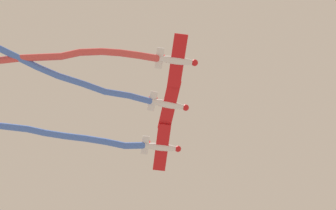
# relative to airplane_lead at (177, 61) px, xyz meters

# --- Properties ---
(airplane_lead) EXTENTS (5.81, 7.10, 1.86)m
(airplane_lead) POSITION_rel_airplane_lead_xyz_m (0.00, 0.00, 0.00)
(airplane_lead) COLOR white
(smoke_trail_lead) EXTENTS (15.90, 13.80, 1.76)m
(smoke_trail_lead) POSITION_rel_airplane_lead_xyz_m (-9.94, 7.54, 0.11)
(smoke_trail_lead) COLOR #DB4C4C
(airplane_left_wing) EXTENTS (5.68, 7.27, 1.86)m
(airplane_left_wing) POSITION_rel_airplane_lead_xyz_m (3.36, 5.57, 0.30)
(airplane_left_wing) COLOR white
(smoke_trail_left_wing) EXTENTS (26.80, 8.21, 1.61)m
(smoke_trail_left_wing) POSITION_rel_airplane_lead_xyz_m (-11.76, 11.18, -0.25)
(smoke_trail_left_wing) COLOR #4C75DB
(airplane_right_wing) EXTENTS (5.83, 7.07, 1.86)m
(airplane_right_wing) POSITION_rel_airplane_lead_xyz_m (6.71, 11.11, 0.00)
(airplane_right_wing) COLOR white
(smoke_trail_right_wing) EXTENTS (23.76, 14.71, 1.44)m
(smoke_trail_right_wing) POSITION_rel_airplane_lead_xyz_m (-6.88, 19.43, -0.27)
(smoke_trail_right_wing) COLOR #4C75DB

